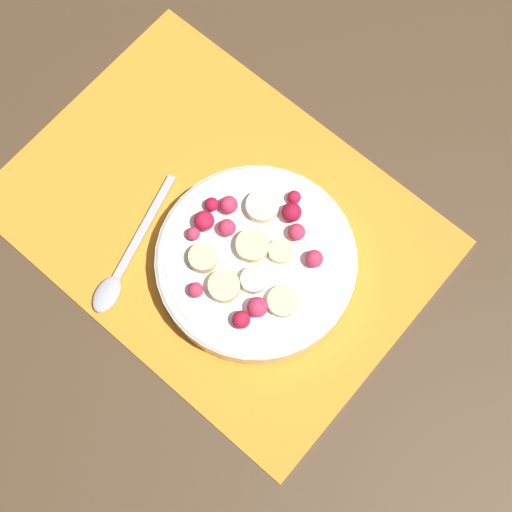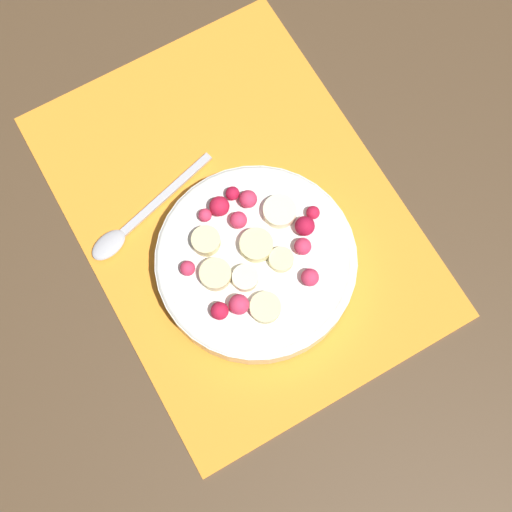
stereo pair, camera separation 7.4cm
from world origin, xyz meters
TOP-DOWN VIEW (x-y plane):
  - ground_plane at (0.00, 0.00)m, footprint 3.00×3.00m
  - placemat at (0.00, 0.00)m, footprint 0.47×0.34m
  - fruit_bowl at (0.07, -0.01)m, footprint 0.21×0.21m
  - spoon at (-0.04, -0.11)m, footprint 0.06×0.17m

SIDE VIEW (x-z plane):
  - ground_plane at x=0.00m, z-range 0.00..0.00m
  - placemat at x=0.00m, z-range 0.00..0.01m
  - spoon at x=-0.04m, z-range 0.01..0.01m
  - fruit_bowl at x=0.07m, z-range 0.00..0.05m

